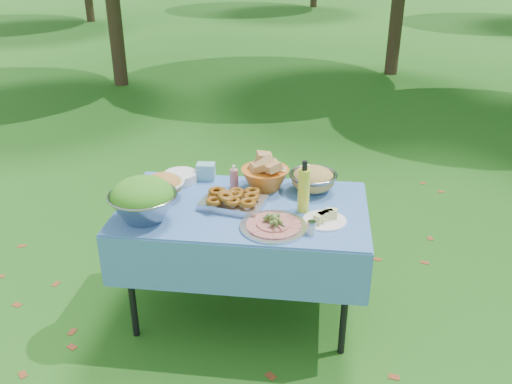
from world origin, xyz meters
The scene contains 14 objects.
ground centered at (0.00, 0.00, 0.00)m, with size 80.00×80.00×0.00m, color #093309.
picnic_table centered at (0.00, 0.00, 0.38)m, with size 1.46×0.86×0.76m, color #82B4F9.
salad_bowl centered at (-0.53, -0.23, 0.89)m, with size 0.38×0.38×0.25m, color #919398, non-canonical shape.
pasta_bowl_white centered at (-0.51, 0.08, 0.83)m, with size 0.26×0.26×0.15m, color white, non-canonical shape.
plate_stack centered at (-0.45, 0.30, 0.79)m, with size 0.21×0.21×0.06m, color white.
wipes_box centered at (-0.30, 0.36, 0.81)m, with size 0.12×0.09×0.11m, color #7CC1CB.
sanitizer_bottle centered at (-0.09, 0.25, 0.84)m, with size 0.05×0.05×0.15m, color #CB767B.
bread_bowl centered at (0.10, 0.27, 0.86)m, with size 0.30×0.30×0.20m, color orange, non-canonical shape.
pasta_bowl_steel centered at (0.40, 0.27, 0.84)m, with size 0.29×0.29×0.16m, color #919398, non-canonical shape.
fried_tray centered at (-0.06, 0.00, 0.80)m, with size 0.36×0.25×0.08m, color #B3B3B8.
charcuterie_platter centered at (0.20, -0.23, 0.80)m, with size 0.37×0.37×0.09m, color silver.
oil_bottle centered at (0.36, -0.01, 0.92)m, with size 0.07×0.07×0.31m, color #CAD534.
cheese_plate centered at (0.48, -0.13, 0.79)m, with size 0.24×0.24×0.07m, color white.
shaker centered at (0.41, -0.28, 0.80)m, with size 0.05×0.05×0.08m, color silver.
Camera 1 is at (0.43, -2.82, 2.23)m, focal length 38.00 mm.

